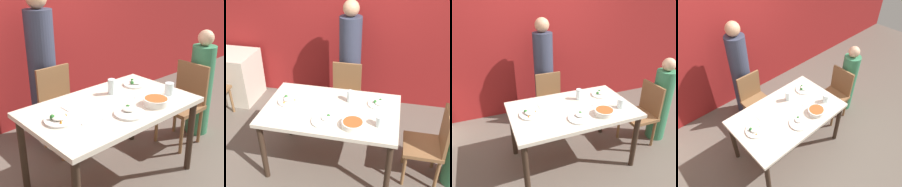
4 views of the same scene
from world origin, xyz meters
TOP-DOWN VIEW (x-y plane):
  - ground_plane at (0.00, 0.00)m, footprint 10.00×10.00m
  - wall_back at (0.00, 1.50)m, footprint 10.00×0.06m
  - dining_table at (0.00, 0.00)m, footprint 1.41×0.87m
  - chair_adult_spot at (0.00, 0.77)m, footprint 0.40×0.40m
  - chair_child_spot at (1.04, -0.01)m, footprint 0.40×0.40m
  - person_adult at (0.00, 1.09)m, footprint 0.29×0.29m
  - person_child at (1.35, -0.01)m, footprint 0.26×0.26m
  - bowl_curry at (0.27, -0.25)m, footprint 0.21×0.21m
  - plate_rice_adult at (0.48, 0.18)m, footprint 0.22×0.22m
  - plate_rice_child at (-0.48, 0.04)m, footprint 0.25×0.25m
  - plate_noodles at (-0.01, -0.23)m, footprint 0.24×0.24m
  - glass_water_tall at (0.52, -0.19)m, footprint 0.08×0.08m
  - glass_water_short at (0.17, 0.18)m, footprint 0.07×0.07m
  - napkin_folded at (-0.27, 0.17)m, footprint 0.14×0.14m
  - fork_steel at (0.33, -0.02)m, footprint 0.18×0.05m
  - spoon_steel at (-0.31, -0.14)m, footprint 0.18×0.06m

SIDE VIEW (x-z plane):
  - ground_plane at x=0.00m, z-range 0.00..0.00m
  - chair_adult_spot at x=0.00m, z-range 0.04..0.91m
  - chair_child_spot at x=1.04m, z-range 0.04..0.91m
  - person_child at x=1.35m, z-range -0.04..1.15m
  - dining_table at x=0.00m, z-range 0.29..1.03m
  - napkin_folded at x=-0.27m, z-range 0.74..0.75m
  - fork_steel at x=0.33m, z-range 0.74..0.75m
  - spoon_steel at x=-0.31m, z-range 0.74..0.75m
  - plate_noodles at x=-0.01m, z-range 0.73..0.79m
  - plate_rice_adult at x=0.48m, z-range 0.73..0.79m
  - plate_rice_child at x=-0.48m, z-range 0.73..0.79m
  - person_adult at x=0.00m, z-range -0.05..1.58m
  - bowl_curry at x=0.27m, z-range 0.75..0.81m
  - glass_water_tall at x=0.52m, z-range 0.74..0.86m
  - glass_water_short at x=0.17m, z-range 0.74..0.88m
  - wall_back at x=0.00m, z-range 0.00..2.70m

